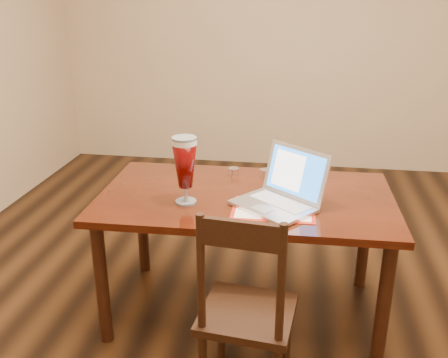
# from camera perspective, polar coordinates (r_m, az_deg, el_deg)

# --- Properties ---
(ground) EXTENTS (5.00, 5.00, 0.00)m
(ground) POSITION_cam_1_polar(r_m,az_deg,el_deg) (2.81, 6.34, -15.16)
(ground) COLOR black
(ground) RESTS_ON ground
(dining_table) EXTENTS (1.48, 0.85, 1.01)m
(dining_table) POSITION_cam_1_polar(r_m,az_deg,el_deg) (2.51, 2.29, -3.20)
(dining_table) COLOR #441609
(dining_table) RESTS_ON ground
(dining_chair) EXTENTS (0.41, 0.40, 0.89)m
(dining_chair) POSITION_cam_1_polar(r_m,az_deg,el_deg) (2.10, 2.52, -14.95)
(dining_chair) COLOR black
(dining_chair) RESTS_ON ground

